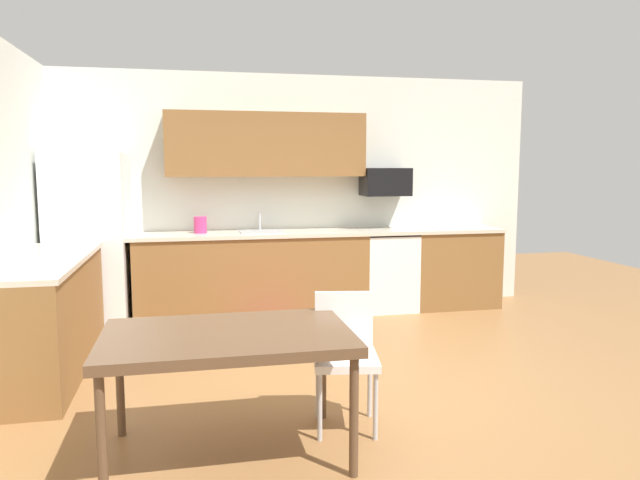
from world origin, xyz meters
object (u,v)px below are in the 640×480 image
at_px(oven_range, 387,271).
at_px(chair_near_table, 345,348).
at_px(refrigerator, 88,241).
at_px(dining_table, 227,342).
at_px(kettle, 200,226).
at_px(microwave, 385,182).

height_order(oven_range, chair_near_table, oven_range).
distance_m(refrigerator, oven_range, 3.29).
distance_m(dining_table, kettle, 3.28).
height_order(refrigerator, dining_table, refrigerator).
xyz_separation_m(microwave, kettle, (-2.12, -0.05, -0.46)).
xyz_separation_m(refrigerator, oven_range, (3.26, 0.08, -0.45)).
height_order(dining_table, kettle, kettle).
relative_size(oven_range, chair_near_table, 1.07).
relative_size(refrigerator, oven_range, 1.98).
distance_m(refrigerator, kettle, 1.15).
height_order(dining_table, chair_near_table, chair_near_table).
height_order(oven_range, dining_table, oven_range).
bearing_deg(chair_near_table, refrigerator, 124.83).
xyz_separation_m(oven_range, kettle, (-2.12, 0.05, 0.56)).
relative_size(refrigerator, kettle, 9.01).
distance_m(oven_range, microwave, 1.03).
relative_size(microwave, kettle, 2.70).
distance_m(oven_range, kettle, 2.20).
distance_m(oven_range, chair_near_table, 3.20).
xyz_separation_m(refrigerator, dining_table, (1.23, -3.13, -0.23)).
bearing_deg(dining_table, chair_near_table, 19.39).
relative_size(refrigerator, dining_table, 1.29).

